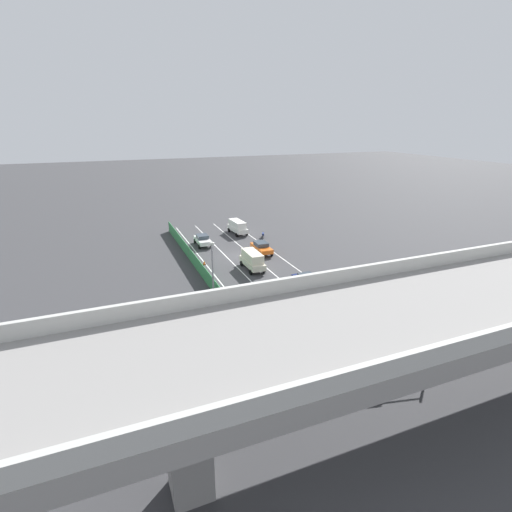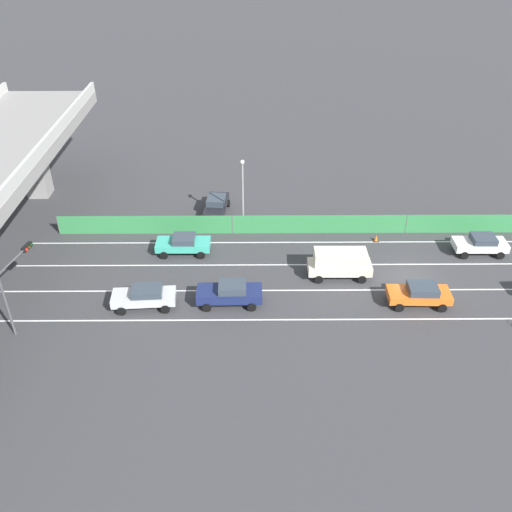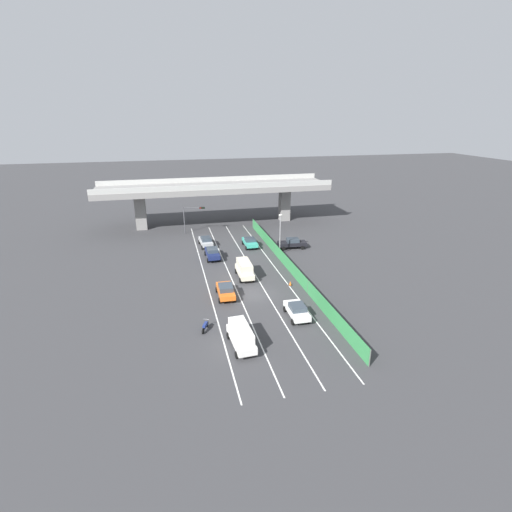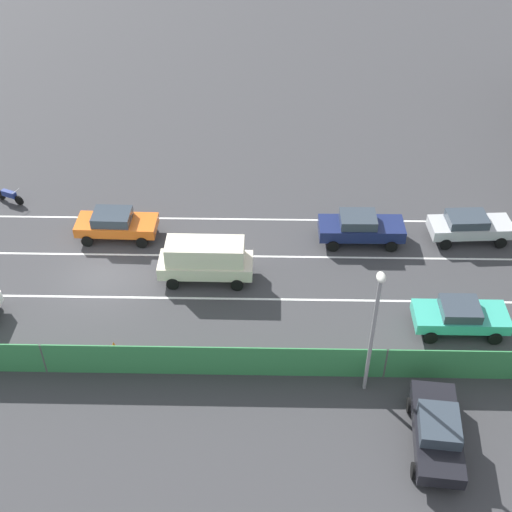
{
  "view_description": "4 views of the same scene",
  "coord_description": "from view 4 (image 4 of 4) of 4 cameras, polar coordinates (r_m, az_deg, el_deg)",
  "views": [
    {
      "loc": [
        16.46,
        46.82,
        17.32
      ],
      "look_at": [
        -0.8,
        4.34,
        1.26
      ],
      "focal_mm": 26.99,
      "sensor_mm": 36.0,
      "label": 1
    },
    {
      "loc": [
        -34.16,
        11.94,
        24.24
      ],
      "look_at": [
        0.97,
        11.69,
        1.3
      ],
      "focal_mm": 38.65,
      "sensor_mm": 36.0,
      "label": 2
    },
    {
      "loc": [
        -9.33,
        -40.54,
        20.46
      ],
      "look_at": [
        2.28,
        7.97,
        1.93
      ],
      "focal_mm": 26.83,
      "sensor_mm": 36.0,
      "label": 3
    },
    {
      "loc": [
        26.36,
        8.46,
        22.89
      ],
      "look_at": [
        -0.43,
        7.94,
        1.04
      ],
      "focal_mm": 47.55,
      "sensor_mm": 36.0,
      "label": 4
    }
  ],
  "objects": [
    {
      "name": "car_taxi_orange",
      "position": [
        37.84,
        -11.72,
        2.7
      ],
      "size": [
        2.1,
        4.41,
        1.58
      ],
      "color": "orange",
      "rests_on": "ground"
    },
    {
      "name": "lane_line_mid_left",
      "position": [
        36.26,
        -2.63,
        0.01
      ],
      "size": [
        0.14,
        48.5,
        0.01
      ],
      "primitive_type": "cube",
      "color": "silver",
      "rests_on": "ground"
    },
    {
      "name": "car_taxi_teal",
      "position": [
        32.99,
        16.8,
        -4.82
      ],
      "size": [
        2.06,
        4.35,
        1.53
      ],
      "color": "teal",
      "rests_on": "ground"
    },
    {
      "name": "lane_line_left_edge",
      "position": [
        38.92,
        -2.36,
        3.13
      ],
      "size": [
        0.14,
        48.5,
        0.01
      ],
      "primitive_type": "cube",
      "color": "silver",
      "rests_on": "ground"
    },
    {
      "name": "motorcycle",
      "position": [
        42.59,
        -20.03,
        4.8
      ],
      "size": [
        0.95,
        1.83,
        0.93
      ],
      "color": "black",
      "rests_on": "ground"
    },
    {
      "name": "ground_plane",
      "position": [
        35.92,
        -12.79,
        -1.57
      ],
      "size": [
        300.0,
        300.0,
        0.0
      ],
      "primitive_type": "plane",
      "color": "#38383A"
    },
    {
      "name": "car_sedan_silver",
      "position": [
        38.67,
        17.51,
        2.45
      ],
      "size": [
        2.16,
        4.52,
        1.58
      ],
      "color": "#B7BABC",
      "rests_on": "ground"
    },
    {
      "name": "lane_line_right_edge",
      "position": [
        31.36,
        -3.32,
        -7.76
      ],
      "size": [
        0.14,
        48.5,
        0.01
      ],
      "primitive_type": "cube",
      "color": "silver",
      "rests_on": "ground"
    },
    {
      "name": "traffic_cone",
      "position": [
        31.71,
        -11.86,
        -7.46
      ],
      "size": [
        0.47,
        0.47,
        0.55
      ],
      "color": "orange",
      "rests_on": "ground"
    },
    {
      "name": "car_sedan_navy",
      "position": [
        37.14,
        8.78,
        2.42
      ],
      "size": [
        2.04,
        4.62,
        1.7
      ],
      "color": "navy",
      "rests_on": "ground"
    },
    {
      "name": "street_lamp",
      "position": [
        27.27,
        9.92,
        -5.5
      ],
      "size": [
        0.6,
        0.36,
        6.45
      ],
      "color": "gray",
      "rests_on": "ground"
    },
    {
      "name": "parked_sedan_dark",
      "position": [
        28.21,
        15.0,
        -13.99
      ],
      "size": [
        4.74,
        2.36,
        1.64
      ],
      "color": "black",
      "rests_on": "ground"
    },
    {
      "name": "lane_line_mid_right",
      "position": [
        33.73,
        -2.95,
        -3.6
      ],
      "size": [
        0.14,
        48.5,
        0.01
      ],
      "primitive_type": "cube",
      "color": "silver",
      "rests_on": "ground"
    },
    {
      "name": "car_van_cream",
      "position": [
        34.15,
        -4.28,
        -0.22
      ],
      "size": [
        2.0,
        4.77,
        2.25
      ],
      "color": "beige",
      "rests_on": "ground"
    },
    {
      "name": "green_fence",
      "position": [
        29.7,
        -3.57,
        -8.81
      ],
      "size": [
        0.1,
        44.6,
        1.71
      ],
      "color": "#338447",
      "rests_on": "ground"
    }
  ]
}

